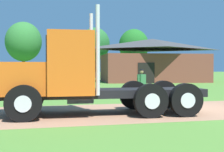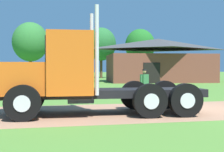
# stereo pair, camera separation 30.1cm
# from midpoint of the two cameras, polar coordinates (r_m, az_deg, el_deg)

# --- Properties ---
(ground_plane) EXTENTS (200.00, 200.00, 0.00)m
(ground_plane) POSITION_cam_midpoint_polar(r_m,az_deg,el_deg) (13.25, 15.78, -5.79)
(ground_plane) COLOR #518231
(dirt_track) EXTENTS (120.00, 5.08, 0.01)m
(dirt_track) POSITION_cam_midpoint_polar(r_m,az_deg,el_deg) (13.25, 15.78, -5.78)
(dirt_track) COLOR #A27457
(dirt_track) RESTS_ON ground_plane
(truck_foreground_white) EXTENTS (7.45, 2.87, 3.74)m
(truck_foreground_white) POSITION_cam_midpoint_polar(r_m,az_deg,el_deg) (11.13, -7.74, -0.32)
(truck_foreground_white) COLOR black
(truck_foreground_white) RESTS_ON ground_plane
(visitor_far_side) EXTENTS (0.56, 0.48, 1.58)m
(visitor_far_side) POSITION_cam_midpoint_polar(r_m,az_deg,el_deg) (17.10, 4.91, -1.20)
(visitor_far_side) COLOR #33723F
(visitor_far_side) RESTS_ON ground_plane
(shed_building) EXTENTS (12.99, 9.36, 5.09)m
(shed_building) POSITION_cam_midpoint_polar(r_m,az_deg,el_deg) (37.55, 7.13, 2.75)
(shed_building) COLOR brown
(shed_building) RESTS_ON ground_plane
(tree_mid) EXTENTS (5.33, 5.33, 8.45)m
(tree_mid) POSITION_cam_midpoint_polar(r_m,az_deg,el_deg) (48.53, -15.99, 6.01)
(tree_mid) COLOR #513823
(tree_mid) RESTS_ON ground_plane
(tree_right) EXTENTS (4.81, 4.81, 8.07)m
(tree_right) POSITION_cam_midpoint_polar(r_m,az_deg,el_deg) (50.34, -3.34, 5.80)
(tree_right) COLOR #513823
(tree_right) RESTS_ON ground_plane
(tree_far_right) EXTENTS (4.47, 4.47, 7.43)m
(tree_far_right) POSITION_cam_midpoint_polar(r_m,az_deg,el_deg) (47.14, 3.80, 5.54)
(tree_far_right) COLOR #513823
(tree_far_right) RESTS_ON ground_plane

